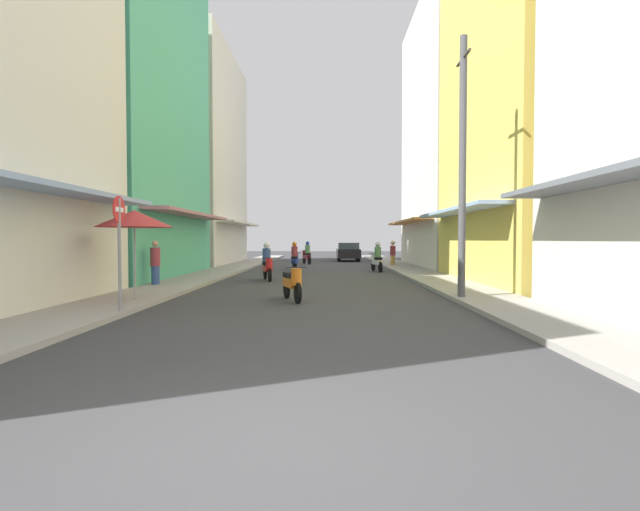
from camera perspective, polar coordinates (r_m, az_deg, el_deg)
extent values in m
plane|color=#38383A|center=(22.41, -0.39, -2.47)|extent=(99.40, 99.40, 0.00)
cube|color=#9E9991|center=(23.06, -12.80, -2.24)|extent=(2.03, 53.18, 0.12)
cube|color=#9E9991|center=(22.84, 12.14, -2.28)|extent=(2.03, 53.18, 0.12)
cube|color=#8CA5CC|center=(11.04, -32.13, 7.35)|extent=(1.10, 11.64, 0.12)
cube|color=#4CB28C|center=(24.09, -23.18, 15.60)|extent=(6.00, 10.65, 14.94)
cube|color=#B7727F|center=(22.23, -14.73, 4.66)|extent=(1.10, 9.59, 0.12)
cube|color=silver|center=(35.02, -15.08, 10.80)|extent=(6.00, 11.44, 14.35)
cube|color=silver|center=(33.82, -9.29, 3.71)|extent=(1.10, 10.30, 0.12)
cube|color=slate|center=(9.42, 33.11, 8.33)|extent=(1.10, 9.31, 0.12)
cube|color=#EFD159|center=(21.36, 25.14, 15.10)|extent=(6.00, 10.30, 13.29)
cube|color=#8CA5CC|center=(19.65, 15.60, 5.03)|extent=(1.10, 9.27, 0.12)
cube|color=silver|center=(32.13, 16.61, 13.14)|extent=(6.00, 11.77, 16.04)
cube|color=#D88C4C|center=(30.76, 10.21, 3.90)|extent=(1.10, 10.60, 0.12)
cylinder|color=black|center=(12.92, -2.62, -4.41)|extent=(0.25, 0.56, 0.56)
cylinder|color=black|center=(14.12, -3.92, -3.87)|extent=(0.25, 0.56, 0.56)
cube|color=orange|center=(13.55, -3.35, -3.18)|extent=(0.58, 1.04, 0.24)
cube|color=black|center=(13.72, -3.56, -2.28)|extent=(0.44, 0.62, 0.14)
cylinder|color=orange|center=(13.00, -2.77, -2.51)|extent=(0.28, 0.28, 0.45)
cylinder|color=black|center=(12.98, -2.77, -1.41)|extent=(0.53, 0.20, 0.03)
cylinder|color=black|center=(26.61, 6.23, -1.19)|extent=(0.19, 0.56, 0.56)
cylinder|color=black|center=(25.42, 7.04, -1.34)|extent=(0.19, 0.56, 0.56)
cube|color=silver|center=(25.95, 6.66, -0.78)|extent=(0.47, 1.04, 0.24)
cube|color=black|center=(25.75, 6.80, -0.36)|extent=(0.39, 0.60, 0.14)
cylinder|color=silver|center=(26.47, 6.31, -0.30)|extent=(0.28, 0.28, 0.45)
cylinder|color=black|center=(26.46, 6.31, 0.24)|extent=(0.55, 0.14, 0.03)
cylinder|color=#598C59|center=(25.79, 6.77, 0.42)|extent=(0.34, 0.34, 0.55)
sphere|color=#B2B2B7|center=(25.78, 6.77, 1.31)|extent=(0.26, 0.26, 0.26)
cylinder|color=black|center=(34.44, -1.87, -0.49)|extent=(0.26, 0.55, 0.56)
cylinder|color=black|center=(33.24, -1.24, -0.57)|extent=(0.26, 0.55, 0.56)
cube|color=maroon|center=(33.78, -1.54, -0.16)|extent=(0.60, 1.04, 0.24)
cube|color=black|center=(33.59, -1.44, 0.17)|extent=(0.45, 0.62, 0.14)
cylinder|color=maroon|center=(34.30, -1.81, 0.20)|extent=(0.28, 0.28, 0.45)
cylinder|color=black|center=(34.30, -1.81, 0.62)|extent=(0.53, 0.21, 0.03)
cylinder|color=#598C59|center=(33.63, -1.46, 0.77)|extent=(0.34, 0.34, 0.55)
sphere|color=#1E38B7|center=(33.62, -1.46, 1.45)|extent=(0.26, 0.26, 0.26)
cylinder|color=black|center=(19.71, -5.90, -2.25)|extent=(0.23, 0.56, 0.56)
cylinder|color=black|center=(20.95, -6.43, -2.01)|extent=(0.23, 0.56, 0.56)
cube|color=red|center=(20.37, -6.19, -1.50)|extent=(0.54, 1.04, 0.24)
cube|color=black|center=(20.55, -6.28, -0.91)|extent=(0.42, 0.61, 0.14)
cylinder|color=red|center=(19.81, -5.96, -1.01)|extent=(0.28, 0.28, 0.45)
cylinder|color=black|center=(19.80, -5.96, -0.29)|extent=(0.54, 0.18, 0.03)
cylinder|color=#334C8C|center=(20.49, -6.26, 0.06)|extent=(0.34, 0.34, 0.55)
sphere|color=silver|center=(20.48, -6.27, 1.18)|extent=(0.26, 0.26, 0.26)
cylinder|color=black|center=(27.77, -2.82, -1.05)|extent=(0.10, 0.56, 0.56)
cylinder|color=black|center=(26.53, -3.10, -1.19)|extent=(0.10, 0.56, 0.56)
cube|color=#1E38B7|center=(27.09, -2.97, -0.66)|extent=(0.32, 1.01, 0.24)
cube|color=black|center=(26.89, -3.02, -0.25)|extent=(0.30, 0.57, 0.14)
cylinder|color=#1E38B7|center=(27.63, -2.85, -0.20)|extent=(0.28, 0.28, 0.45)
cylinder|color=black|center=(27.62, -2.85, 0.32)|extent=(0.55, 0.05, 0.03)
cylinder|color=#99333F|center=(26.93, -3.01, 0.49)|extent=(0.34, 0.34, 0.55)
sphere|color=orange|center=(26.92, -3.01, 1.34)|extent=(0.26, 0.26, 0.26)
cube|color=black|center=(38.85, 3.30, 0.25)|extent=(1.81, 4.12, 0.70)
cube|color=#333D47|center=(38.69, 3.32, 1.05)|extent=(1.63, 2.12, 0.60)
cylinder|color=black|center=(40.07, 2.13, -0.10)|extent=(0.19, 0.64, 0.64)
cylinder|color=black|center=(40.15, 4.27, -0.10)|extent=(0.19, 0.64, 0.64)
cylinder|color=black|center=(37.57, 2.26, -0.23)|extent=(0.19, 0.64, 0.64)
cylinder|color=black|center=(37.66, 4.54, -0.23)|extent=(0.19, 0.64, 0.64)
cylinder|color=#BF8C3F|center=(30.56, 8.49, -0.66)|extent=(0.28, 0.28, 0.72)
cylinder|color=#99333F|center=(30.54, 8.49, 0.58)|extent=(0.34, 0.34, 0.60)
sphere|color=tan|center=(30.53, 8.50, 1.41)|extent=(0.22, 0.22, 0.22)
cone|color=#D1B77A|center=(30.53, 8.50, 1.59)|extent=(0.44, 0.44, 0.16)
cylinder|color=#334C8C|center=(18.08, -18.66, -2.38)|extent=(0.28, 0.28, 0.77)
cylinder|color=#99333F|center=(18.04, -18.69, -0.14)|extent=(0.34, 0.34, 0.65)
sphere|color=tan|center=(18.03, -18.70, 1.34)|extent=(0.22, 0.22, 0.22)
cylinder|color=#99999E|center=(13.83, -20.81, -0.51)|extent=(0.05, 0.05, 2.30)
cone|color=#BF3333|center=(13.83, -20.86, 4.04)|extent=(2.00, 2.00, 0.45)
cylinder|color=#4C4C4F|center=(14.08, 16.30, 9.62)|extent=(0.20, 0.20, 7.22)
cylinder|color=#3F382D|center=(14.79, 16.41, 21.25)|extent=(0.08, 1.20, 0.08)
cylinder|color=gray|center=(11.61, -22.36, -0.20)|extent=(0.07, 0.07, 2.60)
cylinder|color=red|center=(11.62, -22.42, 4.98)|extent=(0.02, 0.60, 0.60)
cube|color=white|center=(11.62, -22.42, 4.98)|extent=(0.03, 0.40, 0.10)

